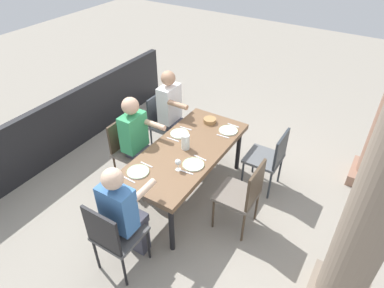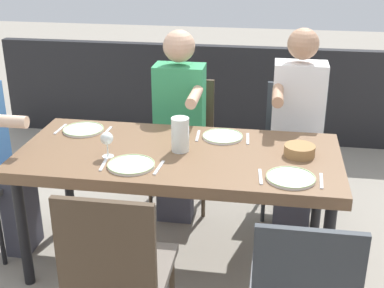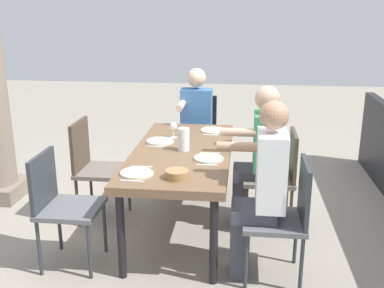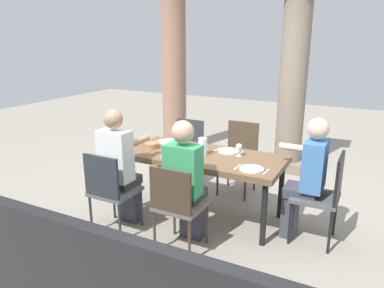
{
  "view_description": "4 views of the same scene",
  "coord_description": "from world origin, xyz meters",
  "px_view_note": "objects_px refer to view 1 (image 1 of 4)",
  "views": [
    {
      "loc": [
        2.73,
        1.78,
        3.19
      ],
      "look_at": [
        -0.1,
        0.02,
        0.76
      ],
      "focal_mm": 31.67,
      "sensor_mm": 36.0,
      "label": 1
    },
    {
      "loc": [
        -0.5,
        2.64,
        1.91
      ],
      "look_at": [
        -0.09,
        0.06,
        0.82
      ],
      "focal_mm": 48.95,
      "sensor_mm": 36.0,
      "label": 2
    },
    {
      "loc": [
        -3.68,
        -0.5,
        1.92
      ],
      "look_at": [
        0.01,
        -0.09,
        0.79
      ],
      "focal_mm": 42.56,
      "sensor_mm": 36.0,
      "label": 3
    },
    {
      "loc": [
        1.7,
        -3.57,
        2.02
      ],
      "look_at": [
        -0.14,
        -0.02,
        0.85
      ],
      "focal_mm": 34.45,
      "sensor_mm": 36.0,
      "label": 4
    }
  ],
  "objects_px": {
    "diner_woman_green": "(138,141)",
    "bread_basket": "(210,121)",
    "chair_mid_north": "(244,193)",
    "wine_glass_2": "(178,162)",
    "chair_west_south": "(164,120)",
    "stone_column_centre": "(378,204)",
    "diner_man_white": "(124,213)",
    "water_pitcher": "(185,142)",
    "dining_table": "(186,153)",
    "chair_west_north": "(270,156)",
    "plate_3": "(138,172)",
    "diner_guest_third": "(173,112)",
    "plate_1": "(179,133)",
    "chair_mid_south": "(129,147)",
    "plate_0": "(228,130)",
    "chair_head_east": "(113,235)",
    "plate_2": "(193,164)"
  },
  "relations": [
    {
      "from": "chair_head_east",
      "to": "stone_column_centre",
      "type": "xyz_separation_m",
      "value": [
        -0.83,
        2.02,
        0.8
      ]
    },
    {
      "from": "chair_west_south",
      "to": "plate_2",
      "type": "relative_size",
      "value": 3.55
    },
    {
      "from": "wine_glass_2",
      "to": "bread_basket",
      "type": "relative_size",
      "value": 0.85
    },
    {
      "from": "diner_woman_green",
      "to": "plate_3",
      "type": "xyz_separation_m",
      "value": [
        0.52,
        0.42,
        0.05
      ]
    },
    {
      "from": "plate_0",
      "to": "chair_west_north",
      "type": "bearing_deg",
      "value": 95.65
    },
    {
      "from": "stone_column_centre",
      "to": "bread_basket",
      "type": "relative_size",
      "value": 16.09
    },
    {
      "from": "diner_guest_third",
      "to": "chair_head_east",
      "type": "bearing_deg",
      "value": 18.17
    },
    {
      "from": "chair_head_east",
      "to": "plate_1",
      "type": "bearing_deg",
      "value": -170.91
    },
    {
      "from": "bread_basket",
      "to": "chair_head_east",
      "type": "bearing_deg",
      "value": 1.55
    },
    {
      "from": "chair_mid_north",
      "to": "wine_glass_2",
      "type": "xyz_separation_m",
      "value": [
        0.25,
        -0.71,
        0.3
      ]
    },
    {
      "from": "diner_woman_green",
      "to": "bread_basket",
      "type": "relative_size",
      "value": 7.57
    },
    {
      "from": "chair_head_east",
      "to": "diner_woman_green",
      "type": "xyz_separation_m",
      "value": [
        -1.2,
        -0.65,
        0.15
      ]
    },
    {
      "from": "diner_woman_green",
      "to": "diner_man_white",
      "type": "distance_m",
      "value": 1.21
    },
    {
      "from": "water_pitcher",
      "to": "diner_man_white",
      "type": "bearing_deg",
      "value": 0.94
    },
    {
      "from": "diner_woman_green",
      "to": "stone_column_centre",
      "type": "bearing_deg",
      "value": 81.96
    },
    {
      "from": "chair_west_south",
      "to": "bread_basket",
      "type": "distance_m",
      "value": 0.82
    },
    {
      "from": "diner_man_white",
      "to": "wine_glass_2",
      "type": "distance_m",
      "value": 0.8
    },
    {
      "from": "dining_table",
      "to": "chair_west_north",
      "type": "xyz_separation_m",
      "value": [
        -0.67,
        0.83,
        -0.15
      ]
    },
    {
      "from": "plate_2",
      "to": "dining_table",
      "type": "bearing_deg",
      "value": -132.74
    },
    {
      "from": "dining_table",
      "to": "plate_2",
      "type": "xyz_separation_m",
      "value": [
        0.21,
        0.23,
        0.07
      ]
    },
    {
      "from": "dining_table",
      "to": "plate_3",
      "type": "bearing_deg",
      "value": -19.31
    },
    {
      "from": "diner_man_white",
      "to": "bread_basket",
      "type": "distance_m",
      "value": 1.81
    },
    {
      "from": "chair_mid_south",
      "to": "plate_0",
      "type": "distance_m",
      "value": 1.33
    },
    {
      "from": "chair_mid_south",
      "to": "plate_3",
      "type": "distance_m",
      "value": 0.83
    },
    {
      "from": "dining_table",
      "to": "chair_west_south",
      "type": "height_order",
      "value": "chair_west_south"
    },
    {
      "from": "plate_0",
      "to": "dining_table",
      "type": "bearing_deg",
      "value": -22.13
    },
    {
      "from": "plate_2",
      "to": "water_pitcher",
      "type": "distance_m",
      "value": 0.34
    },
    {
      "from": "plate_3",
      "to": "water_pitcher",
      "type": "bearing_deg",
      "value": 162.17
    },
    {
      "from": "chair_west_south",
      "to": "stone_column_centre",
      "type": "height_order",
      "value": "stone_column_centre"
    },
    {
      "from": "plate_2",
      "to": "wine_glass_2",
      "type": "bearing_deg",
      "value": -32.34
    },
    {
      "from": "diner_man_white",
      "to": "stone_column_centre",
      "type": "bearing_deg",
      "value": 107.71
    },
    {
      "from": "plate_1",
      "to": "plate_2",
      "type": "bearing_deg",
      "value": 47.61
    },
    {
      "from": "chair_mid_north",
      "to": "stone_column_centre",
      "type": "xyz_separation_m",
      "value": [
        0.37,
        1.18,
        0.8
      ]
    },
    {
      "from": "diner_guest_third",
      "to": "wine_glass_2",
      "type": "distance_m",
      "value": 1.31
    },
    {
      "from": "chair_west_south",
      "to": "plate_0",
      "type": "xyz_separation_m",
      "value": [
        0.06,
        1.09,
        0.23
      ]
    },
    {
      "from": "diner_guest_third",
      "to": "plate_1",
      "type": "xyz_separation_m",
      "value": [
        0.45,
        0.41,
        0.04
      ]
    },
    {
      "from": "chair_mid_north",
      "to": "water_pitcher",
      "type": "relative_size",
      "value": 4.8
    },
    {
      "from": "plate_0",
      "to": "bread_basket",
      "type": "xyz_separation_m",
      "value": [
        -0.05,
        -0.3,
        0.02
      ]
    },
    {
      "from": "diner_man_white",
      "to": "diner_guest_third",
      "type": "xyz_separation_m",
      "value": [
        -1.81,
        -0.66,
        0.02
      ]
    },
    {
      "from": "dining_table",
      "to": "plate_2",
      "type": "relative_size",
      "value": 7.14
    },
    {
      "from": "chair_mid_south",
      "to": "stone_column_centre",
      "type": "xyz_separation_m",
      "value": [
        0.37,
        2.85,
        0.82
      ]
    },
    {
      "from": "diner_guest_third",
      "to": "stone_column_centre",
      "type": "relative_size",
      "value": 0.48
    },
    {
      "from": "plate_0",
      "to": "plate_1",
      "type": "xyz_separation_m",
      "value": [
        0.39,
        -0.5,
        0.0
      ]
    },
    {
      "from": "diner_guest_third",
      "to": "bread_basket",
      "type": "height_order",
      "value": "diner_guest_third"
    },
    {
      "from": "plate_3",
      "to": "bread_basket",
      "type": "distance_m",
      "value": 1.32
    },
    {
      "from": "dining_table",
      "to": "chair_west_north",
      "type": "relative_size",
      "value": 2.03
    },
    {
      "from": "diner_woman_green",
      "to": "wine_glass_2",
      "type": "xyz_separation_m",
      "value": [
        0.25,
        0.78,
        0.15
      ]
    },
    {
      "from": "stone_column_centre",
      "to": "plate_3",
      "type": "relative_size",
      "value": 10.93
    },
    {
      "from": "plate_1",
      "to": "plate_3",
      "type": "height_order",
      "value": "same"
    },
    {
      "from": "chair_mid_north",
      "to": "stone_column_centre",
      "type": "relative_size",
      "value": 0.34
    }
  ]
}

